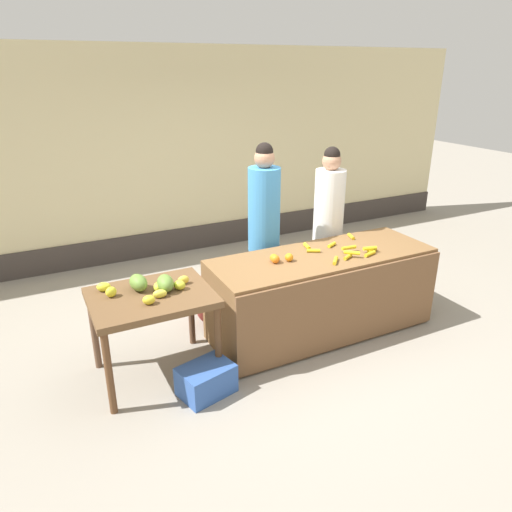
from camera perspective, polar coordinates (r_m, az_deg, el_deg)
The scene contains 11 objects.
ground_plane at distance 4.93m, azimuth 3.58°, elevation -9.82°, with size 24.00×24.00×0.00m, color gray.
market_wall_back at distance 6.99m, azimuth -8.55°, elevation 11.89°, with size 9.50×0.23×2.87m.
fruit_stall_counter at distance 4.91m, azimuth 7.89°, elevation -4.48°, with size 2.29×0.83×0.85m.
side_table_wooden at distance 4.15m, azimuth -12.42°, elevation -5.77°, with size 1.02×0.80×0.80m.
banana_bunch_pile at distance 4.83m, azimuth 10.72°, elevation 0.74°, with size 0.71×0.63×0.07m.
orange_pile at distance 4.51m, azimuth 2.85°, elevation -0.26°, with size 0.22×0.14×0.08m.
mango_papaya_pile at distance 4.14m, azimuth -12.63°, elevation -3.42°, with size 0.78×0.52×0.14m.
vendor_woman_blue_shirt at distance 5.08m, azimuth 0.96°, elevation 3.06°, with size 0.34×0.34×1.88m.
vendor_woman_white_shirt at distance 5.50m, azimuth 8.65°, elevation 3.73°, with size 0.34×0.34×1.78m.
produce_crate at distance 4.15m, azimuth -6.01°, elevation -14.59°, with size 0.44×0.32×0.26m, color #3359A5.
produce_sack at distance 5.09m, azimuth -5.74°, elevation -5.03°, with size 0.36×0.30×0.58m, color maroon.
Camera 1 is at (-2.15, -3.61, 2.59)m, focal length 33.27 mm.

